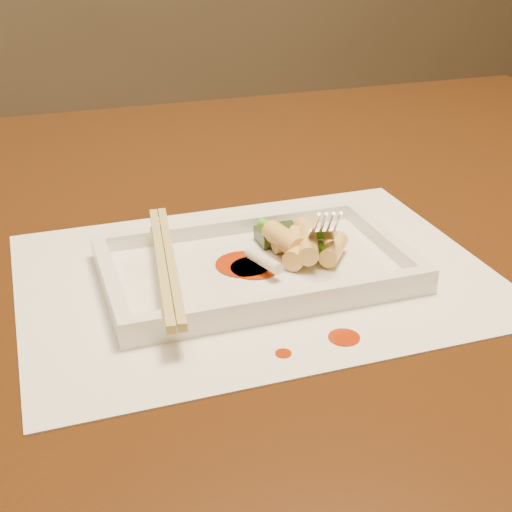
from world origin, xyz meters
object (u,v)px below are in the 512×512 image
object	(u,v)px
table	(205,299)
plate_base	(256,270)
fork	(326,169)
placemat	(256,275)
chopstick_a	(161,262)

from	to	relation	value
table	plate_base	xyz separation A→B (m)	(0.01, -0.15, 0.11)
plate_base	fork	size ratio (longest dim) A/B	1.86
table	fork	size ratio (longest dim) A/B	10.00
fork	placemat	bearing A→B (deg)	-165.58
placemat	fork	bearing A→B (deg)	14.42
table	placemat	world-z (taller)	placemat
placemat	plate_base	size ratio (longest dim) A/B	1.54
fork	plate_base	bearing A→B (deg)	-165.58
plate_base	chopstick_a	bearing A→B (deg)	180.00
chopstick_a	fork	xyz separation A→B (m)	(0.15, 0.02, 0.06)
plate_base	fork	world-z (taller)	fork
table	chopstick_a	bearing A→B (deg)	-116.33
table	placemat	distance (m)	0.18
plate_base	table	bearing A→B (deg)	93.89
placemat	chopstick_a	distance (m)	0.09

